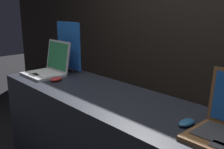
{
  "coord_description": "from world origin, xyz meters",
  "views": [
    {
      "loc": [
        1.2,
        -0.8,
        1.5
      ],
      "look_at": [
        0.0,
        0.29,
        1.07
      ],
      "focal_mm": 42.0,
      "sensor_mm": 36.0,
      "label": 1
    }
  ],
  "objects": [
    {
      "name": "wall_back",
      "position": [
        0.0,
        1.5,
        1.4
      ],
      "size": [
        8.0,
        0.05,
        2.8
      ],
      "color": "black",
      "rests_on": "ground_plane"
    },
    {
      "name": "mouse_back",
      "position": [
        0.57,
        0.28,
        0.94
      ],
      "size": [
        0.06,
        0.11,
        0.03
      ],
      "color": "navy",
      "rests_on": "display_counter"
    },
    {
      "name": "laptop_front",
      "position": [
        -0.8,
        0.29,
        0.99
      ],
      "size": [
        0.33,
        0.32,
        0.28
      ],
      "color": "#B7B7BC",
      "rests_on": "display_counter"
    },
    {
      "name": "promo_stand_front",
      "position": [
        -0.8,
        0.5,
        1.13
      ],
      "size": [
        0.33,
        0.07,
        0.44
      ],
      "color": "black",
      "rests_on": "display_counter"
    },
    {
      "name": "mouse_front",
      "position": [
        -0.56,
        0.21,
        0.94
      ],
      "size": [
        0.07,
        0.1,
        0.03
      ],
      "color": "maroon",
      "rests_on": "display_counter"
    }
  ]
}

